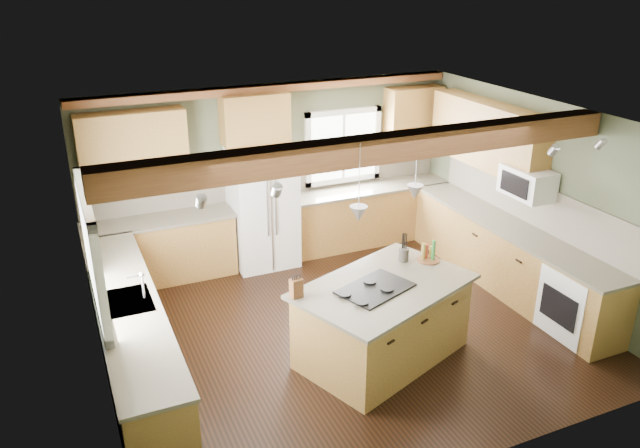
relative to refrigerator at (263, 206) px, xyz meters
name	(u,v)px	position (x,y,z in m)	size (l,w,h in m)	color
floor	(344,327)	(0.30, -2.12, -0.90)	(5.60, 5.60, 0.00)	black
ceiling	(347,120)	(0.30, -2.12, 1.70)	(5.60, 5.60, 0.00)	silver
wall_back	(273,170)	(0.30, 0.38, 0.40)	(5.60, 5.60, 0.00)	#404833
wall_left	(92,276)	(-2.50, -2.12, 0.40)	(5.00, 5.00, 0.00)	#404833
wall_right	(535,197)	(3.10, -2.12, 0.40)	(5.00, 5.00, 0.00)	#404833
ceiling_beam	(379,149)	(0.30, -2.84, 1.57)	(5.55, 0.26, 0.26)	brown
soffit_trim	(272,88)	(0.30, 0.28, 1.64)	(5.55, 0.20, 0.10)	brown
backsplash_back	(273,176)	(0.30, 0.36, 0.31)	(5.58, 0.03, 0.58)	brown
backsplash_right	(531,202)	(3.08, -2.07, 0.31)	(0.03, 3.70, 0.58)	brown
base_cab_back_left	(161,251)	(-1.49, 0.08, -0.46)	(2.02, 0.60, 0.88)	brown
counter_back_left	(158,220)	(-1.49, 0.08, 0.00)	(2.06, 0.64, 0.04)	#453F32
base_cab_back_right	(368,215)	(1.79, 0.08, -0.46)	(2.62, 0.60, 0.88)	brown
counter_back_right	(369,188)	(1.79, 0.08, 0.00)	(2.66, 0.64, 0.04)	#453F32
base_cab_left	(132,340)	(-2.20, -2.07, -0.46)	(0.60, 3.70, 0.88)	brown
counter_left	(127,302)	(-2.20, -2.07, 0.00)	(0.64, 3.74, 0.04)	#453F32
base_cab_right	(507,258)	(2.80, -2.07, -0.46)	(0.60, 3.70, 0.88)	brown
counter_right	(511,227)	(2.80, -2.07, 0.00)	(0.64, 3.74, 0.04)	#453F32
upper_cab_back_left	(133,146)	(-1.69, 0.21, 1.05)	(1.40, 0.35, 0.90)	brown
upper_cab_over_fridge	(255,119)	(0.00, 0.21, 1.25)	(0.96, 0.35, 0.70)	brown
upper_cab_right	(487,135)	(2.92, -1.22, 1.05)	(0.35, 2.20, 0.90)	brown
upper_cab_back_corner	(413,116)	(2.60, 0.21, 1.05)	(0.90, 0.35, 0.90)	brown
window_left	(90,251)	(-2.48, -2.07, 0.65)	(0.04, 1.60, 1.05)	white
window_back	(343,146)	(1.45, 0.36, 0.65)	(1.10, 0.04, 1.00)	white
sink	(127,302)	(-2.20, -2.07, 0.01)	(0.50, 0.65, 0.03)	#262628
faucet	(143,286)	(-2.02, -2.07, 0.15)	(0.02, 0.02, 0.28)	#B2B2B7
dishwasher	(155,415)	(-2.19, -3.37, -0.47)	(0.60, 0.60, 0.84)	white
oven	(578,302)	(2.79, -3.37, -0.47)	(0.60, 0.72, 0.84)	white
microwave	(527,182)	(2.88, -2.17, 0.65)	(0.40, 0.70, 0.38)	white
pendant_left	(359,214)	(0.00, -3.00, 0.98)	(0.18, 0.18, 0.16)	#B2B2B7
pendant_right	(415,192)	(0.85, -2.68, 0.98)	(0.18, 0.18, 0.16)	#B2B2B7
refrigerator	(263,206)	(0.00, 0.00, 0.00)	(0.90, 0.74, 1.80)	white
island	(383,322)	(0.43, -2.84, -0.46)	(1.81, 1.11, 0.88)	olive
island_top	(384,286)	(0.43, -2.84, 0.00)	(1.93, 1.23, 0.04)	#453F32
cooktop	(375,288)	(0.29, -2.89, 0.03)	(0.78, 0.52, 0.02)	black
knife_block	(296,288)	(-0.55, -2.70, 0.12)	(0.12, 0.09, 0.21)	brown
utensil_crock	(404,255)	(0.92, -2.41, 0.10)	(0.12, 0.12, 0.16)	#3D3631
bottle_tray	(429,251)	(1.20, -2.52, 0.14)	(0.27, 0.27, 0.24)	brown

